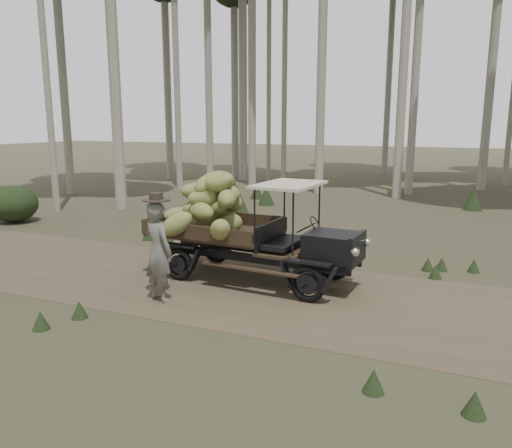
# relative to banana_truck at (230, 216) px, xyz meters

# --- Properties ---
(ground) EXTENTS (120.00, 120.00, 0.00)m
(ground) POSITION_rel_banana_truck_xyz_m (1.66, -0.61, -1.28)
(ground) COLOR #473D2B
(ground) RESTS_ON ground
(dirt_track) EXTENTS (70.00, 4.00, 0.01)m
(dirt_track) POSITION_rel_banana_truck_xyz_m (1.66, -0.61, -1.28)
(dirt_track) COLOR brown
(dirt_track) RESTS_ON ground
(banana_truck) EXTENTS (4.53, 2.31, 2.28)m
(banana_truck) POSITION_rel_banana_truck_xyz_m (0.00, 0.00, 0.00)
(banana_truck) COLOR black
(banana_truck) RESTS_ON ground
(farmer) EXTENTS (0.77, 0.64, 1.96)m
(farmer) POSITION_rel_banana_truck_xyz_m (-0.56, -1.77, -0.36)
(farmer) COLOR #625F59
(farmer) RESTS_ON ground
(undergrowth) EXTENTS (23.14, 22.57, 1.35)m
(undergrowth) POSITION_rel_banana_truck_xyz_m (1.90, -2.69, -0.76)
(undergrowth) COLOR #233319
(undergrowth) RESTS_ON ground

